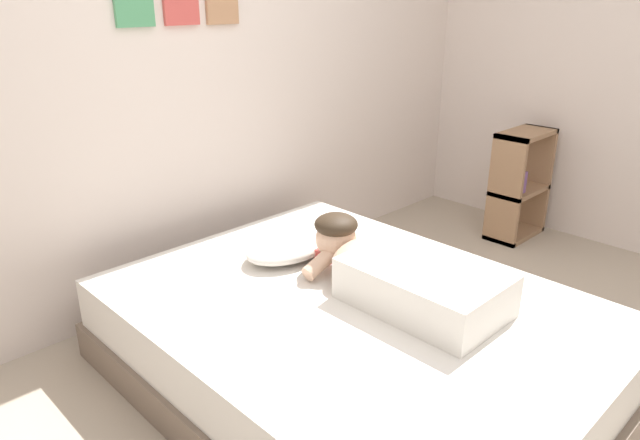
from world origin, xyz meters
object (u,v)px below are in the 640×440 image
at_px(cell_phone, 424,315).
at_px(coffee_cup, 323,255).
at_px(bed, 354,342).
at_px(person_lying, 397,272).
at_px(pillow, 292,245).
at_px(bookshelf, 519,185).

bearing_deg(cell_phone, coffee_cup, 84.74).
distance_m(bed, person_lying, 0.36).
height_order(person_lying, coffee_cup, person_lying).
relative_size(pillow, person_lying, 0.57).
distance_m(person_lying, coffee_cup, 0.45).
bearing_deg(bed, coffee_cup, 64.88).
bearing_deg(cell_phone, person_lying, 73.06).
height_order(pillow, cell_phone, pillow).
distance_m(pillow, bookshelf, 1.93).
relative_size(coffee_cup, bookshelf, 0.17).
bearing_deg(person_lying, bookshelf, 12.41).
height_order(bed, coffee_cup, coffee_cup).
bearing_deg(coffee_cup, pillow, 107.02).
xyz_separation_m(bed, coffee_cup, (0.17, 0.36, 0.24)).
bearing_deg(cell_phone, pillow, 89.49).
bearing_deg(pillow, cell_phone, -90.51).
xyz_separation_m(coffee_cup, bookshelf, (1.87, -0.03, -0.06)).
xyz_separation_m(bed, person_lying, (0.17, -0.09, 0.31)).
bearing_deg(pillow, person_lying, -85.27).
distance_m(bed, bookshelf, 2.07).
distance_m(pillow, coffee_cup, 0.18).
relative_size(coffee_cup, cell_phone, 0.89).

